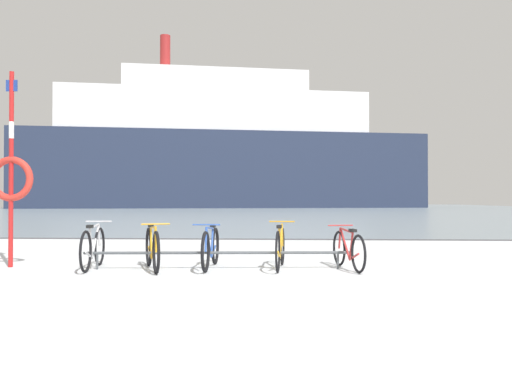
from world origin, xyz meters
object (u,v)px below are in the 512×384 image
object	(u,v)px
bicycle_3	(280,247)
bicycle_2	(211,248)
rescue_post	(11,175)
bicycle_4	(348,250)
bicycle_0	(93,248)
ferry_ship	(223,151)
bicycle_1	(152,248)

from	to	relation	value
bicycle_3	bicycle_2	bearing A→B (deg)	-179.27
bicycle_2	bicycle_3	distance (m)	1.21
bicycle_3	rescue_post	xyz separation A→B (m)	(-4.77, -0.05, 1.27)
bicycle_3	bicycle_4	xyz separation A→B (m)	(1.17, -0.02, -0.03)
bicycle_2	rescue_post	world-z (taller)	rescue_post
bicycle_0	ferry_ship	world-z (taller)	ferry_ship
bicycle_0	rescue_post	xyz separation A→B (m)	(-1.54, 0.15, 1.27)
bicycle_4	bicycle_3	bearing A→B (deg)	178.83
bicycle_1	rescue_post	distance (m)	2.90
bicycle_1	bicycle_4	world-z (taller)	bicycle_1
bicycle_2	ferry_ship	world-z (taller)	ferry_ship
bicycle_4	bicycle_2	bearing A→B (deg)	179.80
ferry_ship	bicycle_1	bearing A→B (deg)	-84.33
bicycle_0	bicycle_1	size ratio (longest dim) A/B	0.99
bicycle_3	ferry_ship	xyz separation A→B (m)	(-8.73, 65.77, 7.78)
bicycle_0	bicycle_3	distance (m)	3.23
bicycle_0	bicycle_2	xyz separation A→B (m)	(2.02, 0.19, -0.01)
bicycle_3	rescue_post	bearing A→B (deg)	-179.34
bicycle_0	bicycle_4	size ratio (longest dim) A/B	1.06
rescue_post	ferry_ship	world-z (taller)	ferry_ship
bicycle_4	rescue_post	distance (m)	6.07
bicycle_4	ferry_ship	bearing A→B (deg)	98.55
bicycle_0	bicycle_1	xyz separation A→B (m)	(1.05, -0.06, -0.00)
bicycle_1	bicycle_3	xyz separation A→B (m)	(2.18, 0.26, 0.00)
bicycle_2	ferry_ship	bearing A→B (deg)	96.52
rescue_post	ferry_ship	distance (m)	66.27
bicycle_2	bicycle_3	bearing A→B (deg)	0.73
bicycle_2	bicycle_4	distance (m)	2.38
bicycle_2	bicycle_1	bearing A→B (deg)	-165.50
bicycle_0	rescue_post	bearing A→B (deg)	174.31
bicycle_2	bicycle_0	bearing A→B (deg)	-174.53
bicycle_3	bicycle_4	world-z (taller)	bicycle_3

